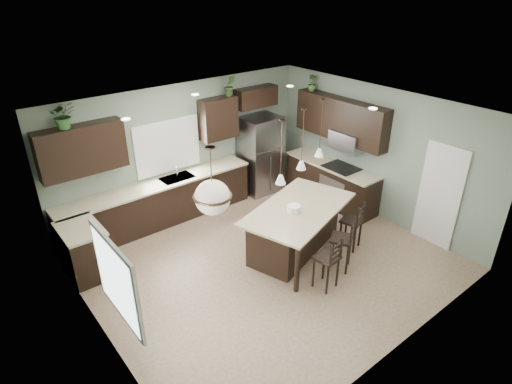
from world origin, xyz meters
The scene contains 33 objects.
ground centered at (0.00, 0.00, 0.00)m, with size 6.00×6.00×0.00m, color #9E8466.
pantry_door centered at (2.98, -1.55, 1.02)m, with size 0.04×0.82×2.04m, color white.
window_back centered at (-0.40, 2.73, 1.55)m, with size 1.35×0.02×1.00m, color white.
window_left centered at (-2.98, -0.80, 1.55)m, with size 0.02×1.10×1.00m, color white.
left_return_cabs centered at (-2.70, 1.70, 0.45)m, with size 0.60×0.90×0.90m, color black.
left_return_countertop centered at (-2.68, 1.70, 0.92)m, with size 0.66×0.96×0.04m, color beige.
back_lower_cabs centered at (-0.85, 2.45, 0.45)m, with size 4.20×0.60×0.90m, color black.
back_countertop centered at (-0.85, 2.43, 0.92)m, with size 4.20×0.66×0.04m, color beige.
sink_inset centered at (-0.40, 2.43, 0.94)m, with size 0.70×0.45×0.01m, color gray.
faucet centered at (-0.40, 2.40, 1.08)m, with size 0.02×0.02×0.28m, color silver.
back_upper_left centered at (-2.15, 2.58, 1.95)m, with size 1.55×0.34×0.90m, color black.
back_upper_right centered at (0.80, 2.58, 1.95)m, with size 0.85×0.34×0.90m, color black.
fridge_header centered at (1.85, 2.58, 2.25)m, with size 1.05×0.34×0.45m, color black.
right_lower_cabs centered at (2.70, 0.87, 0.45)m, with size 0.60×2.35×0.90m, color black.
right_countertop centered at (2.68, 0.87, 0.92)m, with size 0.66×2.35×0.04m, color beige.
cooktop centered at (2.68, 0.60, 0.94)m, with size 0.58×0.75×0.02m, color black.
wall_oven_front centered at (2.40, 0.60, 0.45)m, with size 0.01×0.72×0.60m, color gray.
right_upper_cabs centered at (2.83, 0.87, 1.95)m, with size 0.34×2.35×0.90m, color black.
microwave centered at (2.78, 0.60, 1.55)m, with size 0.40×0.75×0.40m, color gray.
refrigerator centered at (1.80, 2.34, 0.93)m, with size 0.90×0.74×1.85m, color gray.
kitchen_island centered at (0.71, -0.10, 0.46)m, with size 2.27×1.29×0.92m, color black.
serving_dish centered at (0.52, -0.16, 0.99)m, with size 0.24×0.24×0.14m, color white.
bar_stool_left centered at (0.33, -1.18, 0.49)m, with size 0.36×0.36×0.98m, color black.
bar_stool_center centered at (0.91, -0.98, 0.51)m, with size 0.38×0.38×1.02m, color black.
bar_stool_right centered at (1.56, -0.67, 0.50)m, with size 0.37×0.37×0.99m, color black.
pendant_left centered at (0.05, -0.31, 2.25)m, with size 0.17×0.17×1.10m, color white, non-canonical shape.
pendant_center centered at (0.71, -0.10, 2.25)m, with size 0.17×0.17×1.10m, color silver, non-canonical shape.
pendant_right centered at (1.38, 0.11, 2.25)m, with size 0.17×0.17×1.10m, color white, non-canonical shape.
chandelier centered at (-1.44, -0.57, 2.30)m, with size 0.53×0.53×1.00m, color beige, non-canonical shape.
plant_back_left centered at (-2.35, 2.55, 2.64)m, with size 0.42×0.37×0.47m, color #275424.
plant_back_right centered at (1.10, 2.55, 2.62)m, with size 0.24×0.20×0.44m, color #2F4C21.
plant_right_wall centered at (2.80, 1.75, 2.58)m, with size 0.20×0.20×0.36m, color #345726.
room_shell centered at (0.00, 0.00, 1.70)m, with size 6.00×6.00×6.00m.
Camera 1 is at (-4.19, -4.94, 4.77)m, focal length 30.00 mm.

